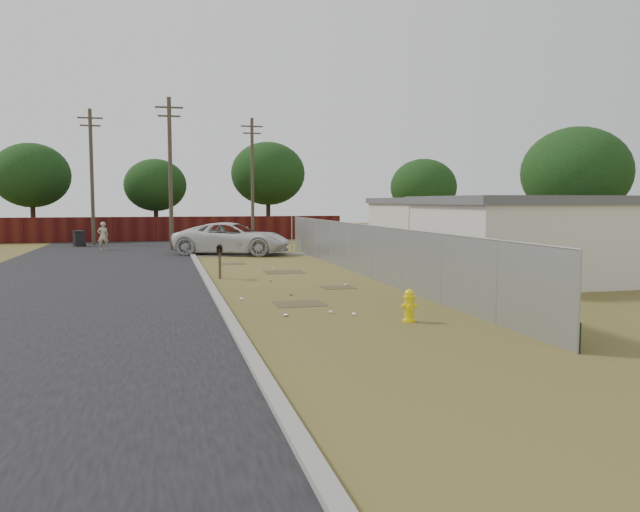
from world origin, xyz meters
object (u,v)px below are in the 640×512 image
object	(u,v)px
fire_hydrant	(409,306)
trash_bin	(79,238)
pickup_truck	(233,239)
mailbox	(220,252)
pedestrian	(103,236)

from	to	relation	value
fire_hydrant	trash_bin	world-z (taller)	trash_bin
pickup_truck	fire_hydrant	bearing A→B (deg)	-151.53
trash_bin	mailbox	bearing A→B (deg)	-69.14
fire_hydrant	trash_bin	bearing A→B (deg)	110.86
mailbox	pedestrian	bearing A→B (deg)	109.59
mailbox	trash_bin	bearing A→B (deg)	110.86
pedestrian	trash_bin	distance (m)	4.15
mailbox	trash_bin	xyz separation A→B (m)	(-7.31, 19.19, -0.49)
pickup_truck	trash_bin	world-z (taller)	pickup_truck
pickup_truck	pedestrian	size ratio (longest dim) A/B	3.71
mailbox	pickup_truck	world-z (taller)	pickup_truck
mailbox	pedestrian	distance (m)	16.42
fire_hydrant	mailbox	bearing A→B (deg)	110.86
fire_hydrant	pedestrian	distance (m)	26.76
pickup_truck	trash_bin	size ratio (longest dim) A/B	6.13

